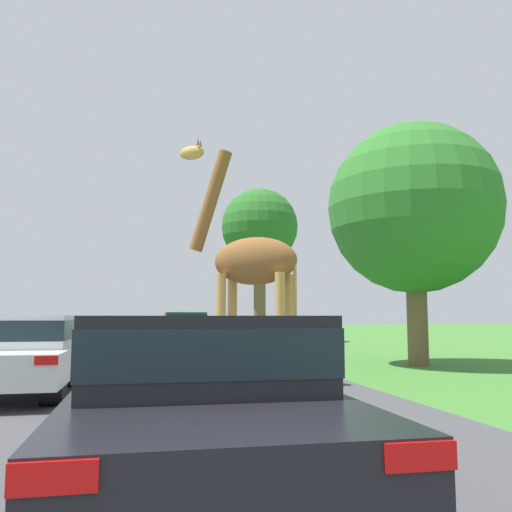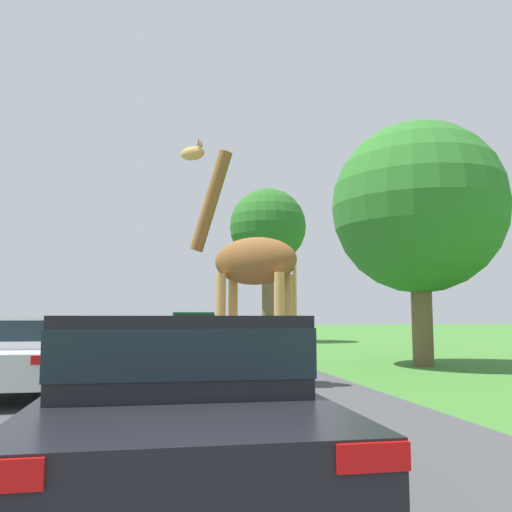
# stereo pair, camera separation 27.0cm
# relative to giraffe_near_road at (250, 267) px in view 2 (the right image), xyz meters

# --- Properties ---
(road) EXTENTS (7.19, 120.00, 0.00)m
(road) POSITION_rel_giraffe_near_road_xyz_m (-1.47, 18.51, -2.35)
(road) COLOR #424244
(road) RESTS_ON ground
(giraffe_near_road) EXTENTS (2.50, 1.73, 5.16)m
(giraffe_near_road) POSITION_rel_giraffe_near_road_xyz_m (0.00, 0.00, 0.00)
(giraffe_near_road) COLOR tan
(giraffe_near_road) RESTS_ON ground
(car_lead_maroon) EXTENTS (1.85, 4.06, 1.36)m
(car_lead_maroon) POSITION_rel_giraffe_near_road_xyz_m (-1.68, -6.47, -1.62)
(car_lead_maroon) COLOR black
(car_lead_maroon) RESTS_ON ground
(car_queue_right) EXTENTS (1.75, 3.93, 1.36)m
(car_queue_right) POSITION_rel_giraffe_near_road_xyz_m (-4.12, -0.71, -1.62)
(car_queue_right) COLOR silver
(car_queue_right) RESTS_ON ground
(car_queue_left) EXTENTS (1.92, 4.53, 1.50)m
(car_queue_left) POSITION_rel_giraffe_near_road_xyz_m (-0.26, 13.31, -1.55)
(car_queue_left) COLOR #144C28
(car_queue_left) RESTS_ON ground
(tree_left_edge) EXTENTS (4.07, 4.07, 8.12)m
(tree_left_edge) POSITION_rel_giraffe_near_road_xyz_m (3.93, 17.13, 3.63)
(tree_left_edge) COLOR brown
(tree_left_edge) RESTS_ON ground
(tree_centre_back) EXTENTS (4.79, 4.79, 6.76)m
(tree_centre_back) POSITION_rel_giraffe_near_road_xyz_m (5.30, 2.99, 1.99)
(tree_centre_back) COLOR brown
(tree_centre_back) RESTS_ON ground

